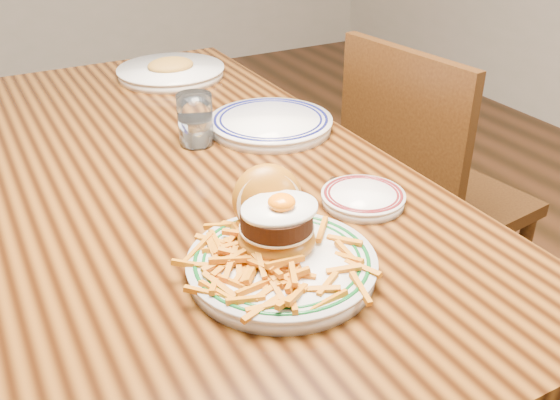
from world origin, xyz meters
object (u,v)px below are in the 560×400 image
chair_right (425,192)px  side_plate (363,197)px  main_plate (279,247)px  table (179,204)px

chair_right → side_plate: size_ratio=5.54×
side_plate → main_plate: bearing=-136.5°
chair_right → side_plate: chair_right is taller
chair_right → main_plate: 0.89m
chair_right → side_plate: bearing=28.9°
table → side_plate: (0.25, -0.31, 0.10)m
side_plate → table: bearing=148.0°
table → chair_right: size_ratio=1.76×
chair_right → side_plate: 0.65m
main_plate → side_plate: 0.26m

